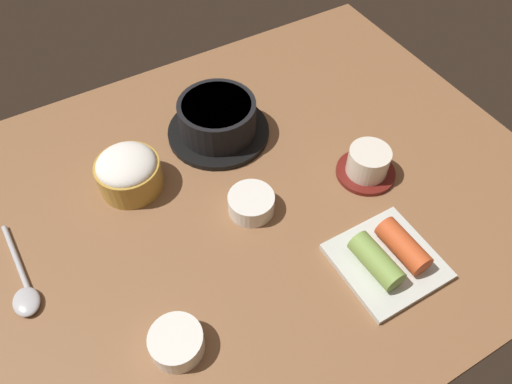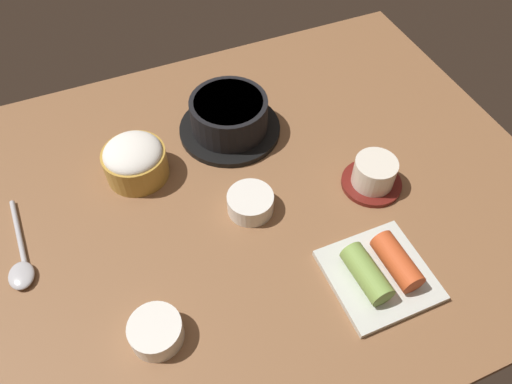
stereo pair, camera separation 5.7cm
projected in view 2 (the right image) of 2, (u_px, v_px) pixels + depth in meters
The scene contains 8 objects.
dining_table at pixel (240, 202), 78.70cm from camera, with size 100.00×76.00×2.00cm, color brown.
stone_pot at pixel (229, 117), 84.76cm from camera, with size 18.03×18.03×7.01cm.
rice_bowl at pixel (135, 160), 78.40cm from camera, with size 10.34×10.34×6.89cm.
tea_cup_with_saucer at pixel (374, 175), 77.73cm from camera, with size 9.82×9.82×5.39cm.
banchan_cup_center at pixel (250, 202), 75.24cm from camera, with size 7.29×7.29×3.23cm.
kimchi_plate at pixel (380, 271), 67.82cm from camera, with size 13.94×13.94×4.55cm.
side_bowl_near at pixel (156, 331), 62.30cm from camera, with size 7.03×7.03×3.32cm.
spoon at pixel (21, 263), 69.82cm from camera, with size 3.60×16.75×1.35cm.
Camera 2 is at (-16.01, -44.71, 63.82)cm, focal length 34.01 mm.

